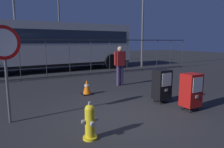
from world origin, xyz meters
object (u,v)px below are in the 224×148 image
at_px(newspaper_box_secondary, 162,84).
at_px(stop_sign, 5,54).
at_px(traffic_cone, 87,87).
at_px(fire_hydrant, 90,122).
at_px(newspaper_box_primary, 191,90).
at_px(street_light_far_left, 59,12).
at_px(bus_near, 52,44).
at_px(pedestrian, 120,63).
at_px(street_light_far_right, 143,10).

distance_m(newspaper_box_secondary, stop_sign, 4.35).
bearing_deg(traffic_cone, fire_hydrant, -111.26).
bearing_deg(traffic_cone, stop_sign, -149.18).
height_order(newspaper_box_primary, street_light_far_left, street_light_far_left).
distance_m(newspaper_box_primary, newspaper_box_secondary, 0.96).
height_order(fire_hydrant, stop_sign, stop_sign).
bearing_deg(bus_near, newspaper_box_primary, -83.29).
height_order(pedestrian, street_light_far_left, street_light_far_left).
distance_m(fire_hydrant, street_light_far_left, 16.56).
distance_m(fire_hydrant, newspaper_box_secondary, 3.11).
xyz_separation_m(fire_hydrant, bus_near, (1.64, 9.94, 1.36)).
bearing_deg(fire_hydrant, newspaper_box_primary, 3.80).
height_order(stop_sign, pedestrian, stop_sign).
xyz_separation_m(newspaper_box_primary, street_light_far_left, (0.61, 15.40, 3.95)).
xyz_separation_m(fire_hydrant, street_light_far_left, (3.68, 15.60, 4.17)).
bearing_deg(street_light_far_left, street_light_far_right, -58.44).
distance_m(traffic_cone, street_light_far_left, 13.37).
bearing_deg(traffic_cone, street_light_far_left, 78.87).
relative_size(newspaper_box_primary, traffic_cone, 1.92).
bearing_deg(stop_sign, street_light_far_left, 70.31).
relative_size(newspaper_box_primary, street_light_far_right, 0.14).
xyz_separation_m(fire_hydrant, traffic_cone, (1.23, 3.17, -0.09)).
relative_size(stop_sign, bus_near, 0.21).
relative_size(stop_sign, street_light_far_right, 0.32).
bearing_deg(fire_hydrant, pedestrian, 51.84).
bearing_deg(street_light_far_right, newspaper_box_primary, -119.70).
height_order(stop_sign, street_light_far_left, street_light_far_left).
bearing_deg(pedestrian, stop_sign, -152.95).
relative_size(newspaper_box_secondary, pedestrian, 0.61).
bearing_deg(pedestrian, newspaper_box_primary, -89.74).
distance_m(fire_hydrant, street_light_far_right, 12.34).
xyz_separation_m(newspaper_box_secondary, pedestrian, (0.17, 2.74, 0.38)).
bearing_deg(traffic_cone, pedestrian, 21.32).
bearing_deg(bus_near, newspaper_box_secondary, -83.59).
bearing_deg(street_light_far_right, bus_near, 168.88).
height_order(bus_near, street_light_far_left, street_light_far_left).
relative_size(fire_hydrant, newspaper_box_secondary, 0.73).
bearing_deg(traffic_cone, newspaper_box_primary, -58.33).
distance_m(fire_hydrant, traffic_cone, 3.40).
bearing_deg(bus_near, traffic_cone, -95.06).
distance_m(stop_sign, street_light_far_right, 11.87).
xyz_separation_m(street_light_far_left, street_light_far_right, (4.23, -6.89, -0.45)).
height_order(newspaper_box_secondary, street_light_far_right, street_light_far_right).
bearing_deg(street_light_far_right, newspaper_box_secondary, -123.63).
bearing_deg(street_light_far_left, bus_near, -109.78).
distance_m(pedestrian, traffic_cone, 2.07).
xyz_separation_m(newspaper_box_primary, newspaper_box_secondary, (-0.18, 0.94, 0.00)).
relative_size(fire_hydrant, stop_sign, 0.33).
distance_m(newspaper_box_primary, pedestrian, 3.70).
distance_m(newspaper_box_primary, bus_near, 9.91).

